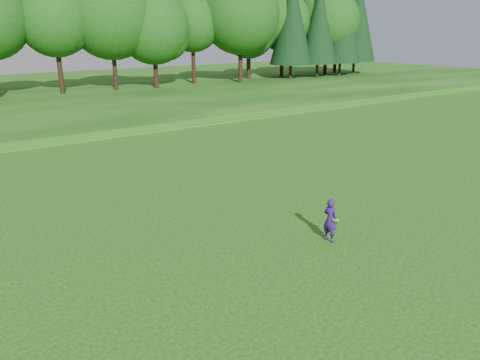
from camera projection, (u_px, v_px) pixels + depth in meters
ground at (287, 251)px, 15.36m from camera, size 140.00×140.00×0.00m
berm at (45, 105)px, 41.98m from camera, size 130.00×30.00×0.60m
walking_path at (94, 137)px, 31.07m from camera, size 130.00×1.60×0.04m
treeline at (23, 14)px, 42.69m from camera, size 104.00×7.00×15.00m
woman at (330, 220)px, 15.88m from camera, size 0.44×0.66×1.54m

